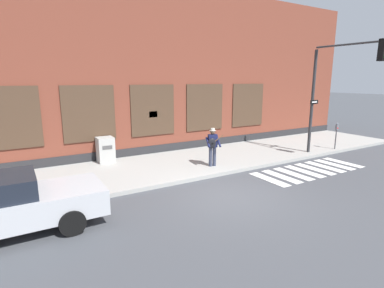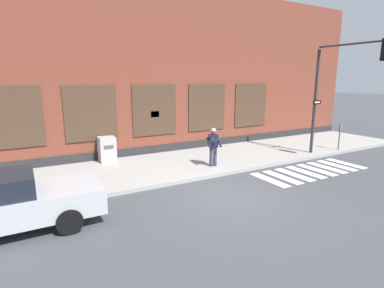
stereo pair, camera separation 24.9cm
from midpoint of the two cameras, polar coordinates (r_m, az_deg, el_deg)
The scene contains 9 objects.
ground_plane at distance 10.30m, azimuth 6.55°, elevation -9.85°, with size 160.00×160.00×0.00m, color #424449.
sidewalk at distance 13.63m, azimuth -4.02°, elevation -3.96°, with size 28.00×4.49×0.15m.
building_backdrop at distance 17.00m, azimuth -10.83°, elevation 13.21°, with size 28.00×4.06×8.47m.
crosswalk at distance 13.94m, azimuth 20.97°, elevation -4.68°, with size 5.20×1.90×0.01m.
red_car at distance 9.00m, azimuth -32.64°, elevation -9.85°, with size 4.61×2.00×1.53m.
busker at distance 12.90m, azimuth 3.39°, elevation -0.17°, with size 0.72×0.65×1.67m.
traffic_light at distance 15.68m, azimuth 25.69°, elevation 10.98°, with size 0.62×3.44×5.33m.
parking_meter at distance 17.87m, azimuth 25.44°, elevation 2.09°, with size 0.13×0.11×1.44m.
utility_box at distance 14.25m, azimuth -16.63°, elevation -1.04°, with size 0.72×0.71×1.15m.
Camera 1 is at (-5.93, -7.52, 3.84)m, focal length 28.00 mm.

